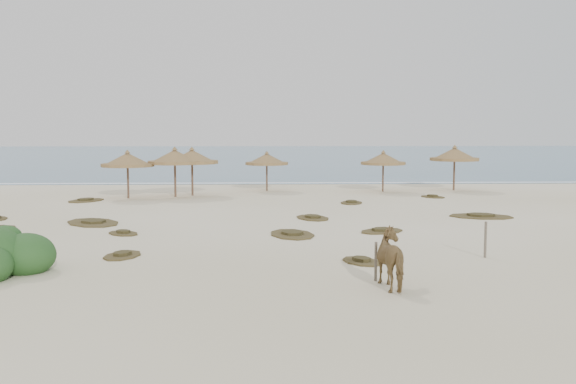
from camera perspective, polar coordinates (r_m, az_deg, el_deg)
name	(u,v)px	position (r m, az deg, el deg)	size (l,w,h in m)	color
ground	(224,245)	(23.42, -5.68, -4.72)	(160.00, 160.00, 0.00)	beige
ocean	(256,156)	(98.08, -2.84, 3.25)	(200.00, 100.00, 0.01)	#2B6281
foam_line	(246,183)	(49.19, -3.72, 0.78)	(70.00, 0.60, 0.01)	white
palapa_1	(128,161)	(39.59, -14.08, 2.73)	(4.08, 4.08, 2.94)	brown
palapa_2	(175,158)	(39.94, -10.03, 3.02)	(3.94, 3.94, 3.10)	brown
palapa_3	(192,158)	(40.52, -8.53, 3.05)	(4.13, 4.13, 3.08)	brown
palapa_4	(267,160)	(43.16, -1.90, 2.88)	(3.55, 3.55, 2.70)	brown
palapa_5	(383,159)	(42.97, 8.46, 2.89)	(3.18, 3.18, 2.77)	brown
palapa_6	(455,155)	(44.86, 14.59, 3.21)	(3.64, 3.64, 3.10)	brown
horse	(395,259)	(17.27, 9.51, -5.89)	(0.84, 1.85, 1.56)	olive
fence_post_near	(376,262)	(18.02, 7.81, -6.14)	(0.08, 0.08, 1.09)	#6C6151
fence_post_far	(485,240)	(21.98, 17.14, -4.07)	(0.09, 0.09, 1.19)	#6C6151
scrub_1	(93,222)	(29.83, -16.96, -2.59)	(3.51, 3.73, 0.16)	#4E4322
scrub_2	(123,233)	(26.50, -14.43, -3.54)	(1.76, 1.79, 0.16)	#4E4322
scrub_3	(313,217)	(30.06, 2.20, -2.28)	(2.00, 2.47, 0.16)	#4E4322
scrub_4	(382,231)	(26.50, 8.32, -3.42)	(2.37, 2.15, 0.16)	#4E4322
scrub_5	(481,216)	(31.91, 16.78, -2.05)	(3.38, 2.64, 0.16)	#4E4322
scrub_6	(86,200)	(38.98, -17.52, -0.70)	(2.55, 2.89, 0.16)	#4E4322
scrub_7	(351,202)	(36.28, 5.66, -0.92)	(1.62, 2.11, 0.16)	#4E4322
scrub_9	(292,234)	(25.43, 0.36, -3.75)	(2.24, 2.92, 0.16)	#4E4322
scrub_10	(433,197)	(40.15, 12.73, -0.40)	(1.85, 2.01, 0.16)	#4E4322
scrub_11	(122,255)	(21.97, -14.51, -5.44)	(1.47, 1.90, 0.16)	#4E4322
scrub_12	(362,261)	(20.50, 6.55, -6.09)	(1.60, 1.87, 0.16)	#4E4322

